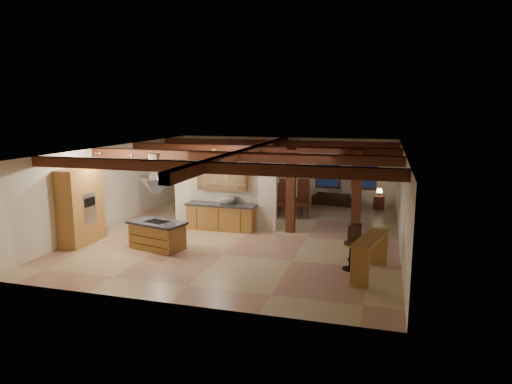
# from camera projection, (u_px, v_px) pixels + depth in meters

# --- Properties ---
(ground) EXTENTS (12.00, 12.00, 0.00)m
(ground) POSITION_uv_depth(u_px,v_px,m) (248.00, 232.00, 15.71)
(ground) COLOR tan
(ground) RESTS_ON ground
(room_walls) EXTENTS (12.00, 12.00, 12.00)m
(room_walls) POSITION_uv_depth(u_px,v_px,m) (247.00, 182.00, 15.39)
(room_walls) COLOR beige
(room_walls) RESTS_ON ground
(ceiling_beams) EXTENTS (10.00, 12.00, 0.28)m
(ceiling_beams) POSITION_uv_depth(u_px,v_px,m) (247.00, 153.00, 15.21)
(ceiling_beams) COLOR #3C1F0F
(ceiling_beams) RESTS_ON room_walls
(timber_posts) EXTENTS (2.50, 0.30, 2.90)m
(timber_posts) POSITION_uv_depth(u_px,v_px,m) (323.00, 183.00, 15.20)
(timber_posts) COLOR #3C1F0F
(timber_posts) RESTS_ON ground
(partition_wall) EXTENTS (3.80, 0.18, 2.20)m
(partition_wall) POSITION_uv_depth(u_px,v_px,m) (225.00, 197.00, 16.25)
(partition_wall) COLOR beige
(partition_wall) RESTS_ON ground
(pantry_cabinet) EXTENTS (0.67, 1.60, 2.40)m
(pantry_cabinet) POSITION_uv_depth(u_px,v_px,m) (81.00, 206.00, 14.28)
(pantry_cabinet) COLOR olive
(pantry_cabinet) RESTS_ON ground
(back_counter) EXTENTS (2.50, 0.66, 0.94)m
(back_counter) POSITION_uv_depth(u_px,v_px,m) (221.00, 217.00, 16.00)
(back_counter) COLOR olive
(back_counter) RESTS_ON ground
(upper_display_cabinet) EXTENTS (1.80, 0.36, 0.95)m
(upper_display_cabinet) POSITION_uv_depth(u_px,v_px,m) (223.00, 177.00, 15.94)
(upper_display_cabinet) COLOR olive
(upper_display_cabinet) RESTS_ON partition_wall
(range_hood) EXTENTS (1.10, 1.10, 1.40)m
(range_hood) POSITION_uv_depth(u_px,v_px,m) (156.00, 191.00, 13.62)
(range_hood) COLOR silver
(range_hood) RESTS_ON room_walls
(back_windows) EXTENTS (2.70, 0.07, 1.70)m
(back_windows) POSITION_uv_depth(u_px,v_px,m) (346.00, 170.00, 20.30)
(back_windows) COLOR #3C1F0F
(back_windows) RESTS_ON room_walls
(framed_art) EXTENTS (0.65, 0.05, 0.85)m
(framed_art) POSITION_uv_depth(u_px,v_px,m) (253.00, 163.00, 21.42)
(framed_art) COLOR #3C1F0F
(framed_art) RESTS_ON room_walls
(recessed_cans) EXTENTS (3.16, 2.46, 0.03)m
(recessed_cans) POSITION_uv_depth(u_px,v_px,m) (150.00, 153.00, 14.04)
(recessed_cans) COLOR silver
(recessed_cans) RESTS_ON room_walls
(kitchen_island) EXTENTS (1.89, 1.32, 0.85)m
(kitchen_island) POSITION_uv_depth(u_px,v_px,m) (157.00, 235.00, 13.86)
(kitchen_island) COLOR olive
(kitchen_island) RESTS_ON ground
(dining_table) EXTENTS (1.75, 1.15, 0.57)m
(dining_table) POSITION_uv_depth(u_px,v_px,m) (284.00, 206.00, 18.59)
(dining_table) COLOR #421C10
(dining_table) RESTS_ON ground
(sofa) EXTENTS (1.99, 0.94, 0.56)m
(sofa) POSITION_uv_depth(u_px,v_px,m) (335.00, 198.00, 20.19)
(sofa) COLOR black
(sofa) RESTS_ON ground
(microwave) EXTENTS (0.53, 0.40, 0.27)m
(microwave) POSITION_uv_depth(u_px,v_px,m) (228.00, 200.00, 15.82)
(microwave) COLOR silver
(microwave) RESTS_ON back_counter
(bar_counter) EXTENTS (0.94, 2.00, 1.02)m
(bar_counter) POSITION_uv_depth(u_px,v_px,m) (370.00, 250.00, 11.57)
(bar_counter) COLOR olive
(bar_counter) RESTS_ON ground
(side_table) EXTENTS (0.46, 0.46, 0.56)m
(side_table) POSITION_uv_depth(u_px,v_px,m) (379.00, 202.00, 19.35)
(side_table) COLOR #3C1F0F
(side_table) RESTS_ON ground
(table_lamp) EXTENTS (0.27, 0.27, 0.31)m
(table_lamp) POSITION_uv_depth(u_px,v_px,m) (379.00, 191.00, 19.25)
(table_lamp) COLOR black
(table_lamp) RESTS_ON side_table
(bar_stool_a) EXTENTS (0.43, 0.44, 1.15)m
(bar_stool_a) POSITION_uv_depth(u_px,v_px,m) (351.00, 248.00, 12.04)
(bar_stool_a) COLOR black
(bar_stool_a) RESTS_ON ground
(bar_stool_b) EXTENTS (0.37, 0.37, 1.05)m
(bar_stool_b) POSITION_uv_depth(u_px,v_px,m) (355.00, 242.00, 12.78)
(bar_stool_b) COLOR black
(bar_stool_b) RESTS_ON ground
(dining_chairs) EXTENTS (2.34, 2.34, 1.33)m
(dining_chairs) POSITION_uv_depth(u_px,v_px,m) (284.00, 197.00, 18.52)
(dining_chairs) COLOR #3C1F0F
(dining_chairs) RESTS_ON ground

